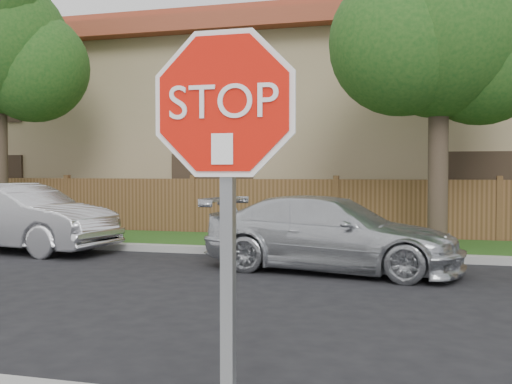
% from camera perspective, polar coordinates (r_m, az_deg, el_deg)
% --- Properties ---
extents(far_curb, '(70.00, 0.30, 0.15)m').
position_cam_1_polar(far_curb, '(12.72, 5.69, -5.88)').
color(far_curb, gray).
rests_on(far_curb, ground).
extents(grass_strip, '(70.00, 3.00, 0.12)m').
position_cam_1_polar(grass_strip, '(14.33, 6.78, -5.04)').
color(grass_strip, '#1E4714').
rests_on(grass_strip, ground).
extents(fence, '(70.00, 0.12, 1.60)m').
position_cam_1_polar(fence, '(15.84, 7.63, -1.68)').
color(fence, '#4E341B').
rests_on(fence, ground).
extents(apartment_building, '(35.20, 9.20, 7.20)m').
position_cam_1_polar(apartment_building, '(21.44, 9.65, 6.57)').
color(apartment_building, tan).
rests_on(apartment_building, ground).
extents(tree_mid, '(4.80, 3.90, 7.35)m').
position_cam_1_polar(tree_mid, '(14.18, 17.17, 14.37)').
color(tree_mid, '#382B21').
rests_on(tree_mid, ground).
extents(stop_sign, '(1.01, 0.13, 2.55)m').
position_cam_1_polar(stop_sign, '(2.94, -2.96, 2.13)').
color(stop_sign, gray).
rests_on(stop_sign, sidewalk_near).
extents(sedan_left, '(4.85, 2.21, 1.54)m').
position_cam_1_polar(sedan_left, '(14.55, -21.77, -2.26)').
color(sedan_left, silver).
rests_on(sedan_left, ground).
extents(sedan_right, '(4.91, 2.58, 1.36)m').
position_cam_1_polar(sedan_right, '(10.98, 7.18, -3.96)').
color(sedan_right, silver).
rests_on(sedan_right, ground).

